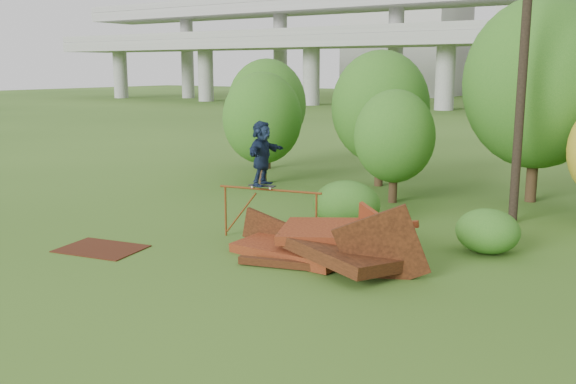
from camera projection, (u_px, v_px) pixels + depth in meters
The scene contains 15 objects.
ground at pixel (269, 275), 15.19m from camera, with size 240.00×240.00×0.00m, color #2D5116.
scrap_pile at pixel (326, 245), 16.25m from camera, with size 5.83×3.23×2.26m.
grind_rail at pixel (270, 201), 18.06m from camera, with size 3.05×0.70×1.50m.
skateboard at pixel (262, 186), 18.06m from camera, with size 0.81×0.37×0.08m.
skater at pixel (262, 153), 17.88m from camera, with size 1.69×0.54×1.82m, color #14213A.
flat_plate at pixel (101, 249), 17.35m from camera, with size 2.18×1.55×0.03m, color #3B190C.
tree_0 at pixel (262, 118), 26.66m from camera, with size 3.32×3.32×4.68m.
tree_1 at pixel (380, 107), 26.04m from camera, with size 3.99×3.99×5.55m.
tree_2 at pixel (395, 136), 22.92m from camera, with size 2.90×2.90×4.09m.
tree_3 at pixel (539, 83), 22.72m from camera, with size 5.28×5.28×7.33m.
tree_6 at pixel (267, 105), 30.64m from camera, with size 3.77×3.77×5.27m.
shrub_left at pixel (347, 204), 19.60m from camera, with size 2.10×1.94×1.45m, color #174C14.
shrub_right at pixel (488, 231), 16.90m from camera, with size 1.68×1.54×1.19m, color #174C14.
utility_pole at pixel (523, 65), 19.42m from camera, with size 1.40×0.28×9.65m.
building_right at pixel (551, 10), 104.45m from camera, with size 14.00×14.00×28.00m, color #9E9E99.
Camera 1 is at (8.46, -11.83, 4.84)m, focal length 40.00 mm.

